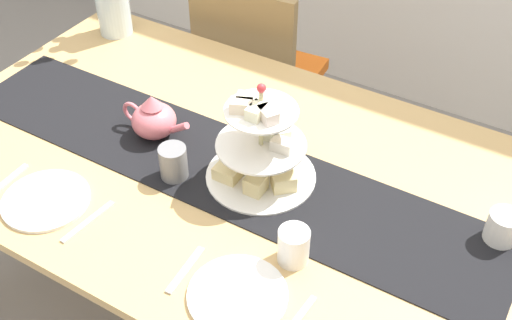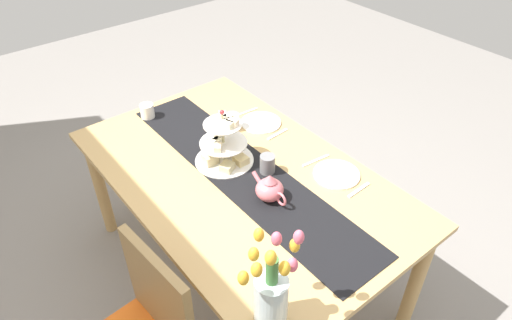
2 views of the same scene
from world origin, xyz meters
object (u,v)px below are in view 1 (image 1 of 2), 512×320
dining_table (222,184)px  tiered_cake_stand (261,151)px  mug_white_text (294,246)px  dinner_plate_left (46,200)px  fork_left (7,181)px  cream_jug (503,228)px  teapot (154,119)px  mug_grey (173,162)px  chair_left (256,71)px  dinner_plate_right (238,295)px  knife_left (88,222)px  fork_right (185,270)px

dining_table → tiered_cake_stand: 0.22m
mug_white_text → dinner_plate_left: bearing=-166.1°
fork_left → mug_white_text: mug_white_text is taller
cream_jug → dinner_plate_left: 1.16m
teapot → fork_left: (-0.22, -0.37, -0.06)m
tiered_cake_stand → teapot: size_ratio=1.28×
teapot → mug_white_text: bearing=-20.0°
dining_table → mug_grey: (-0.07, -0.12, 0.14)m
chair_left → mug_grey: chair_left is taller
dinner_plate_left → mug_grey: size_ratio=2.42×
dinner_plate_right → mug_white_text: mug_white_text is taller
knife_left → fork_right: bearing=0.0°
chair_left → mug_white_text: size_ratio=9.58×
dining_table → mug_white_text: size_ratio=18.48×
knife_left → fork_right: same height
dining_table → fork_left: size_ratio=11.71×
tiered_cake_stand → teapot: (-0.36, -0.00, -0.03)m
chair_left → mug_grey: bearing=-73.2°
teapot → mug_white_text: (0.57, -0.21, -0.01)m
knife_left → mug_white_text: 0.53m
chair_left → tiered_cake_stand: bearing=-58.3°
chair_left → dinner_plate_right: 1.31m
dinner_plate_left → mug_white_text: size_ratio=2.42×
tiered_cake_stand → dinner_plate_right: tiered_cake_stand is taller
dining_table → mug_grey: size_ratio=18.48×
chair_left → cream_jug: size_ratio=10.71×
dining_table → fork_right: bearing=-69.0°
dinner_plate_left → mug_grey: mug_grey is taller
knife_left → mug_grey: mug_grey is taller
dining_table → chair_left: 0.85m
cream_jug → dinner_plate_right: 0.66m
chair_left → fork_right: chair_left is taller
dinner_plate_left → dinner_plate_right: bearing=0.0°
mug_white_text → cream_jug: bearing=37.8°
chair_left → fork_left: 1.16m
tiered_cake_stand → fork_right: bearing=-88.3°
teapot → dinner_plate_left: size_ratio=1.04×
teapot → fork_right: teapot is taller
teapot → dinner_plate_right: size_ratio=1.04×
teapot → fork_left: teapot is taller
dinner_plate_right → teapot: bearing=144.5°
knife_left → teapot: bearing=100.5°
dinner_plate_right → fork_left: bearing=180.0°
dinner_plate_left → fork_left: (-0.15, 0.00, -0.00)m
fork_left → knife_left: size_ratio=0.88×
teapot → fork_left: bearing=-121.1°
tiered_cake_stand → mug_grey: tiered_cake_stand is taller
dining_table → dinner_plate_right: bearing=-52.1°
chair_left → mug_white_text: bearing=-54.9°
chair_left → teapot: bearing=-81.8°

